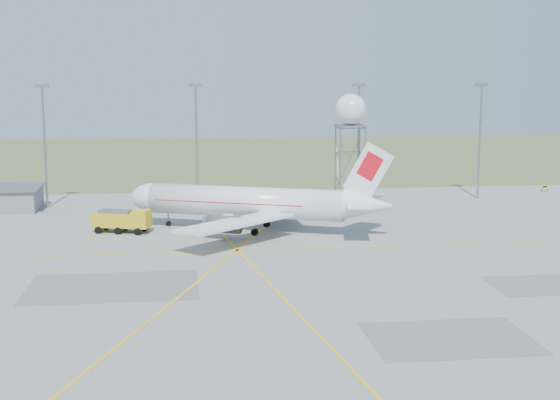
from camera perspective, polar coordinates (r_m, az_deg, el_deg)
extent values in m
plane|color=gray|center=(71.23, 3.27, -9.07)|extent=(400.00, 400.00, 0.00)
cube|color=#506236|center=(208.01, -3.72, 3.17)|extent=(400.00, 120.00, 0.03)
cylinder|color=slate|center=(134.91, -16.82, 3.67)|extent=(0.36, 0.36, 20.00)
cube|color=slate|center=(134.34, -17.03, 8.00)|extent=(2.20, 0.50, 0.60)
cylinder|color=slate|center=(133.02, -6.12, 3.94)|extent=(0.36, 0.36, 20.00)
cube|color=slate|center=(132.45, -6.20, 8.34)|extent=(2.20, 0.50, 0.60)
cylinder|color=slate|center=(136.43, 5.75, 4.08)|extent=(0.36, 0.36, 20.00)
cube|color=slate|center=(135.87, 5.82, 8.37)|extent=(2.20, 0.50, 0.60)
cylinder|color=slate|center=(142.95, 14.40, 4.08)|extent=(0.36, 0.36, 20.00)
cube|color=slate|center=(142.42, 14.57, 8.17)|extent=(2.20, 0.50, 0.60)
cylinder|color=black|center=(155.53, 18.59, 0.73)|extent=(0.10, 0.10, 0.80)
cylinder|color=black|center=(156.06, 18.99, 0.74)|extent=(0.10, 0.10, 0.80)
cube|color=yellow|center=(155.72, 18.80, 0.93)|extent=(1.60, 0.15, 0.50)
cube|color=black|center=(155.64, 18.82, 0.93)|extent=(0.80, 0.03, 0.30)
cylinder|color=white|center=(111.07, -2.50, -0.14)|extent=(27.92, 14.71, 4.36)
ellipsoid|color=white|center=(116.06, -9.20, 0.16)|extent=(8.11, 6.67, 4.36)
cube|color=black|center=(116.49, -9.80, 0.51)|extent=(2.43, 2.85, 1.06)
cone|color=white|center=(107.15, 6.44, -0.37)|extent=(7.71, 6.51, 4.36)
cube|color=white|center=(106.47, 6.49, 2.06)|extent=(6.60, 2.93, 8.21)
cube|color=red|center=(106.35, 6.61, 2.47)|extent=(3.62, 1.76, 4.21)
cube|color=white|center=(110.55, 6.44, 0.22)|extent=(5.49, 6.87, 0.20)
cube|color=white|center=(103.74, 5.86, -0.37)|extent=(5.49, 6.87, 0.20)
cube|color=white|center=(120.09, -0.35, 0.07)|extent=(6.41, 17.77, 0.39)
cube|color=white|center=(101.57, -3.27, -1.68)|extent=(16.49, 15.56, 0.39)
cylinder|color=slate|center=(117.69, -2.08, -0.62)|extent=(5.19, 4.05, 2.51)
cylinder|color=slate|center=(105.87, -4.08, -1.77)|extent=(5.19, 4.05, 2.51)
cube|color=red|center=(111.72, -3.57, -0.04)|extent=(21.87, 12.29, 0.13)
cylinder|color=black|center=(115.83, -8.17, -1.67)|extent=(0.99, 0.99, 0.98)
cube|color=black|center=(111.11, -1.41, -2.05)|extent=(3.47, 6.48, 0.98)
cylinder|color=slate|center=(111.01, -1.42, -1.80)|extent=(0.34, 0.34, 1.96)
cylinder|color=slate|center=(129.25, 4.42, 2.37)|extent=(0.25, 0.25, 13.55)
cylinder|color=slate|center=(130.15, 6.22, 2.39)|extent=(0.25, 0.25, 13.55)
cylinder|color=slate|center=(134.18, 5.81, 2.61)|extent=(0.25, 0.25, 13.55)
cylinder|color=slate|center=(133.31, 4.06, 2.59)|extent=(0.25, 0.25, 13.55)
cube|color=slate|center=(131.07, 5.18, 5.44)|extent=(4.77, 4.77, 0.26)
sphere|color=white|center=(130.91, 5.19, 6.62)|extent=(5.21, 5.21, 5.21)
cube|color=gold|center=(112.25, -11.52, -1.43)|extent=(8.62, 5.05, 2.00)
cube|color=gold|center=(111.06, -10.14, -1.07)|extent=(2.84, 3.08, 1.27)
cube|color=black|center=(110.83, -9.83, -1.04)|extent=(0.79, 2.28, 0.91)
cube|color=slate|center=(112.38, -11.97, -0.82)|extent=(4.99, 3.44, 0.36)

